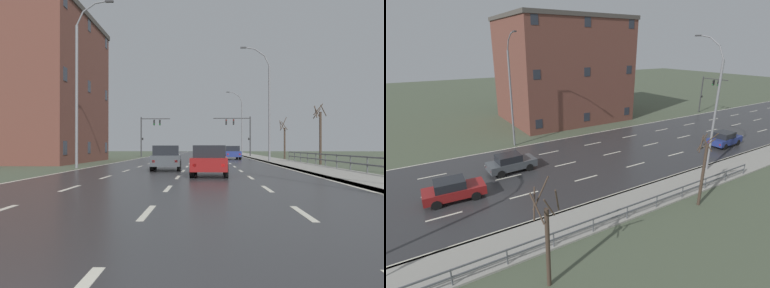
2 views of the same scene
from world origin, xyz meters
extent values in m
cube|color=#4C5642|center=(0.00, 48.00, -0.06)|extent=(160.00, 160.00, 0.12)
cube|color=#303033|center=(0.00, 60.00, 0.01)|extent=(14.00, 120.00, 0.02)
cube|color=beige|center=(-3.50, 12.80, 0.02)|extent=(0.16, 2.20, 0.01)
cube|color=beige|center=(-3.50, 18.20, 0.02)|extent=(0.16, 2.20, 0.01)
cube|color=beige|center=(-3.50, 23.60, 0.02)|extent=(0.16, 2.20, 0.01)
cube|color=beige|center=(-3.50, 29.00, 0.02)|extent=(0.16, 2.20, 0.01)
cube|color=beige|center=(-3.50, 34.40, 0.02)|extent=(0.16, 2.20, 0.01)
cube|color=beige|center=(-3.50, 39.80, 0.02)|extent=(0.16, 2.20, 0.01)
cube|color=beige|center=(-3.50, 45.20, 0.02)|extent=(0.16, 2.20, 0.01)
cube|color=beige|center=(-3.50, 50.60, 0.02)|extent=(0.16, 2.20, 0.01)
cube|color=beige|center=(-3.50, 56.00, 0.02)|extent=(0.16, 2.20, 0.01)
cube|color=beige|center=(-3.50, 61.40, 0.02)|extent=(0.16, 2.20, 0.01)
cube|color=beige|center=(-3.50, 66.80, 0.02)|extent=(0.16, 2.20, 0.01)
cube|color=beige|center=(-3.50, 72.20, 0.02)|extent=(0.16, 2.20, 0.01)
cube|color=beige|center=(-3.50, 77.60, 0.02)|extent=(0.16, 2.20, 0.01)
cube|color=beige|center=(-3.50, 83.00, 0.02)|extent=(0.16, 2.20, 0.01)
cube|color=beige|center=(-3.50, 88.40, 0.02)|extent=(0.16, 2.20, 0.01)
cube|color=beige|center=(-3.50, 93.80, 0.02)|extent=(0.16, 2.20, 0.01)
cube|color=beige|center=(-3.50, 99.20, 0.02)|extent=(0.16, 2.20, 0.01)
cube|color=beige|center=(-3.50, 104.60, 0.02)|extent=(0.16, 2.20, 0.01)
cube|color=beige|center=(-3.50, 110.00, 0.02)|extent=(0.16, 2.20, 0.01)
cube|color=beige|center=(-3.50, 115.40, 0.02)|extent=(0.16, 2.20, 0.01)
cube|color=beige|center=(0.00, 7.40, 0.02)|extent=(0.16, 2.20, 0.01)
cube|color=beige|center=(0.00, 12.80, 0.02)|extent=(0.16, 2.20, 0.01)
cube|color=beige|center=(0.00, 18.20, 0.02)|extent=(0.16, 2.20, 0.01)
cube|color=beige|center=(0.00, 23.60, 0.02)|extent=(0.16, 2.20, 0.01)
cube|color=beige|center=(0.00, 29.00, 0.02)|extent=(0.16, 2.20, 0.01)
cube|color=beige|center=(0.00, 34.40, 0.02)|extent=(0.16, 2.20, 0.01)
cube|color=beige|center=(0.00, 39.80, 0.02)|extent=(0.16, 2.20, 0.01)
cube|color=beige|center=(0.00, 45.20, 0.02)|extent=(0.16, 2.20, 0.01)
cube|color=beige|center=(0.00, 50.60, 0.02)|extent=(0.16, 2.20, 0.01)
cube|color=beige|center=(0.00, 56.00, 0.02)|extent=(0.16, 2.20, 0.01)
cube|color=beige|center=(0.00, 61.40, 0.02)|extent=(0.16, 2.20, 0.01)
cube|color=beige|center=(0.00, 66.80, 0.02)|extent=(0.16, 2.20, 0.01)
cube|color=beige|center=(0.00, 72.20, 0.02)|extent=(0.16, 2.20, 0.01)
cube|color=beige|center=(0.00, 77.60, 0.02)|extent=(0.16, 2.20, 0.01)
cube|color=beige|center=(0.00, 83.00, 0.02)|extent=(0.16, 2.20, 0.01)
cube|color=beige|center=(0.00, 88.40, 0.02)|extent=(0.16, 2.20, 0.01)
cube|color=beige|center=(0.00, 93.80, 0.02)|extent=(0.16, 2.20, 0.01)
cube|color=beige|center=(0.00, 99.20, 0.02)|extent=(0.16, 2.20, 0.01)
cube|color=beige|center=(0.00, 104.60, 0.02)|extent=(0.16, 2.20, 0.01)
cube|color=beige|center=(0.00, 110.00, 0.02)|extent=(0.16, 2.20, 0.01)
cube|color=beige|center=(0.00, 115.40, 0.02)|extent=(0.16, 2.20, 0.01)
cube|color=beige|center=(3.50, 7.40, 0.02)|extent=(0.16, 2.20, 0.01)
cube|color=beige|center=(3.50, 12.80, 0.02)|extent=(0.16, 2.20, 0.01)
cube|color=beige|center=(3.50, 18.20, 0.02)|extent=(0.16, 2.20, 0.01)
cube|color=beige|center=(3.50, 23.60, 0.02)|extent=(0.16, 2.20, 0.01)
cube|color=beige|center=(3.50, 29.00, 0.02)|extent=(0.16, 2.20, 0.01)
cube|color=beige|center=(3.50, 34.40, 0.02)|extent=(0.16, 2.20, 0.01)
cube|color=beige|center=(3.50, 39.80, 0.02)|extent=(0.16, 2.20, 0.01)
cube|color=beige|center=(3.50, 45.20, 0.02)|extent=(0.16, 2.20, 0.01)
cube|color=beige|center=(3.50, 50.60, 0.02)|extent=(0.16, 2.20, 0.01)
cube|color=beige|center=(3.50, 56.00, 0.02)|extent=(0.16, 2.20, 0.01)
cube|color=beige|center=(3.50, 61.40, 0.02)|extent=(0.16, 2.20, 0.01)
cube|color=beige|center=(3.50, 66.80, 0.02)|extent=(0.16, 2.20, 0.01)
cube|color=beige|center=(3.50, 72.20, 0.02)|extent=(0.16, 2.20, 0.01)
cube|color=beige|center=(3.50, 77.60, 0.02)|extent=(0.16, 2.20, 0.01)
cube|color=beige|center=(3.50, 83.00, 0.02)|extent=(0.16, 2.20, 0.01)
cube|color=beige|center=(3.50, 88.40, 0.02)|extent=(0.16, 2.20, 0.01)
cube|color=beige|center=(3.50, 93.80, 0.02)|extent=(0.16, 2.20, 0.01)
cube|color=beige|center=(3.50, 99.20, 0.02)|extent=(0.16, 2.20, 0.01)
cube|color=beige|center=(3.50, 104.60, 0.02)|extent=(0.16, 2.20, 0.01)
cube|color=beige|center=(3.50, 110.00, 0.02)|extent=(0.16, 2.20, 0.01)
cube|color=beige|center=(3.50, 115.40, 0.02)|extent=(0.16, 2.20, 0.01)
cube|color=beige|center=(6.85, 60.00, 0.02)|extent=(0.16, 120.00, 0.01)
cube|color=beige|center=(-6.85, 60.00, 0.02)|extent=(0.16, 120.00, 0.01)
cube|color=gray|center=(8.50, 60.00, 0.06)|extent=(3.00, 120.00, 0.12)
cube|color=slate|center=(7.08, 60.00, 0.06)|extent=(0.16, 120.00, 0.12)
cube|color=#515459|center=(9.85, 24.09, 0.95)|extent=(0.06, 33.17, 0.08)
cube|color=#515459|center=(9.85, 24.09, 0.55)|extent=(0.06, 33.17, 0.08)
cylinder|color=#515459|center=(9.85, 20.27, 0.50)|extent=(0.07, 0.07, 1.00)
cylinder|color=#515459|center=(9.85, 22.82, 0.50)|extent=(0.07, 0.07, 1.00)
cylinder|color=#515459|center=(9.85, 25.37, 0.50)|extent=(0.07, 0.07, 1.00)
cylinder|color=#515459|center=(9.85, 27.92, 0.50)|extent=(0.07, 0.07, 1.00)
cylinder|color=#515459|center=(9.85, 30.47, 0.50)|extent=(0.07, 0.07, 1.00)
cylinder|color=#515459|center=(9.85, 33.02, 0.50)|extent=(0.07, 0.07, 1.00)
cylinder|color=#515459|center=(9.85, 35.57, 0.50)|extent=(0.07, 0.07, 1.00)
cylinder|color=#515459|center=(9.85, 38.13, 0.50)|extent=(0.07, 0.07, 1.00)
cylinder|color=#515459|center=(9.85, 40.68, 0.50)|extent=(0.07, 0.07, 1.00)
cylinder|color=slate|center=(7.60, 38.91, 4.66)|extent=(0.20, 0.20, 9.33)
cylinder|color=slate|center=(7.36, 38.91, 9.84)|extent=(0.58, 0.11, 1.07)
cylinder|color=slate|center=(6.66, 38.91, 10.68)|extent=(0.99, 0.11, 0.74)
cylinder|color=slate|center=(5.64, 38.91, 11.10)|extent=(1.13, 0.11, 0.30)
cube|color=#333335|center=(5.08, 38.91, 11.15)|extent=(0.56, 0.24, 0.12)
cylinder|color=slate|center=(7.60, 69.14, 4.51)|extent=(0.20, 0.20, 9.02)
cylinder|color=slate|center=(7.38, 69.14, 9.50)|extent=(0.55, 0.11, 1.00)
cylinder|color=slate|center=(6.72, 69.14, 10.28)|extent=(0.93, 0.11, 0.70)
cylinder|color=slate|center=(5.77, 69.14, 10.68)|extent=(1.06, 0.11, 0.29)
cube|color=#333335|center=(5.25, 69.14, 10.72)|extent=(0.56, 0.24, 0.12)
cylinder|color=slate|center=(-7.60, 26.83, 4.97)|extent=(0.20, 0.20, 9.94)
cylinder|color=slate|center=(-7.38, 26.83, 10.41)|extent=(0.53, 0.11, 0.98)
cylinder|color=slate|center=(-6.75, 26.83, 11.17)|extent=(0.90, 0.11, 0.68)
cylinder|color=slate|center=(-5.82, 26.83, 11.55)|extent=(1.03, 0.11, 0.29)
cube|color=#333335|center=(-5.32, 26.83, 11.59)|extent=(0.56, 0.24, 0.12)
cylinder|color=#38383A|center=(7.90, 58.94, 2.92)|extent=(0.18, 0.18, 5.85)
cylinder|color=#38383A|center=(5.23, 58.94, 5.60)|extent=(5.35, 0.12, 0.12)
cube|color=black|center=(5.49, 58.94, 5.05)|extent=(0.20, 0.28, 0.80)
sphere|color=red|center=(5.49, 58.79, 5.31)|extent=(0.14, 0.14, 0.14)
sphere|color=#2D2D2D|center=(5.49, 58.79, 5.05)|extent=(0.14, 0.14, 0.14)
sphere|color=#2D2D2D|center=(5.49, 58.79, 4.79)|extent=(0.14, 0.14, 0.14)
cube|color=black|center=(4.42, 58.94, 5.05)|extent=(0.20, 0.28, 0.80)
sphere|color=red|center=(4.42, 58.79, 5.31)|extent=(0.14, 0.14, 0.14)
sphere|color=#2D2D2D|center=(4.42, 58.79, 5.05)|extent=(0.14, 0.14, 0.14)
sphere|color=#2D2D2D|center=(4.42, 58.79, 4.79)|extent=(0.14, 0.14, 0.14)
cube|color=black|center=(7.68, 58.89, 2.60)|extent=(0.18, 0.12, 0.32)
cylinder|color=#38383A|center=(-7.90, 58.47, 2.88)|extent=(0.18, 0.18, 5.77)
cylinder|color=#38383A|center=(-5.81, 58.47, 5.52)|extent=(4.17, 0.12, 0.12)
cube|color=black|center=(-6.02, 58.47, 4.97)|extent=(0.20, 0.28, 0.80)
sphere|color=#2D2D2D|center=(-6.02, 58.32, 5.23)|extent=(0.14, 0.14, 0.14)
sphere|color=#2D2D2D|center=(-6.02, 58.32, 4.97)|extent=(0.14, 0.14, 0.14)
sphere|color=green|center=(-6.02, 58.32, 4.71)|extent=(0.14, 0.14, 0.14)
cube|color=black|center=(-5.19, 58.47, 4.97)|extent=(0.20, 0.28, 0.80)
sphere|color=#2D2D2D|center=(-5.19, 58.32, 5.23)|extent=(0.14, 0.14, 0.14)
sphere|color=#2D2D2D|center=(-5.19, 58.32, 4.97)|extent=(0.14, 0.14, 0.14)
sphere|color=green|center=(-5.19, 58.32, 4.71)|extent=(0.14, 0.14, 0.14)
cube|color=black|center=(-7.68, 58.42, 2.60)|extent=(0.18, 0.12, 0.32)
cube|color=maroon|center=(1.55, 19.21, 0.65)|extent=(1.89, 4.16, 0.64)
cube|color=black|center=(1.54, 18.96, 1.27)|extent=(1.62, 2.05, 0.60)
cube|color=slate|center=(1.57, 19.91, 1.25)|extent=(1.41, 0.13, 0.51)
cylinder|color=black|center=(2.40, 20.45, 0.33)|extent=(0.24, 0.67, 0.66)
cylinder|color=black|center=(0.78, 20.51, 0.33)|extent=(0.24, 0.67, 0.66)
cylinder|color=black|center=(2.32, 17.91, 0.33)|extent=(0.24, 0.67, 0.66)
cylinder|color=black|center=(0.70, 17.97, 0.33)|extent=(0.24, 0.67, 0.66)
cube|color=red|center=(0.82, 17.20, 0.65)|extent=(0.16, 0.05, 0.14)
cube|color=red|center=(2.14, 17.16, 0.65)|extent=(0.16, 0.05, 0.14)
cube|color=#474C51|center=(-1.11, 24.30, 0.65)|extent=(1.95, 4.18, 0.64)
cube|color=black|center=(-1.10, 24.05, 1.27)|extent=(1.65, 2.07, 0.60)
cube|color=slate|center=(-1.15, 25.00, 1.25)|extent=(1.41, 0.14, 0.51)
cylinder|color=black|center=(-0.36, 25.61, 0.33)|extent=(0.25, 0.67, 0.66)
cylinder|color=black|center=(-1.98, 25.53, 0.33)|extent=(0.25, 0.67, 0.66)
cylinder|color=black|center=(-0.25, 23.07, 0.33)|extent=(0.25, 0.67, 0.66)
cylinder|color=black|center=(-1.87, 22.99, 0.33)|extent=(0.25, 0.67, 0.66)
cube|color=red|center=(-1.68, 22.24, 0.65)|extent=(0.16, 0.05, 0.14)
cube|color=red|center=(-0.36, 22.30, 0.65)|extent=(0.16, 0.05, 0.14)
cube|color=navy|center=(4.40, 46.39, 0.65)|extent=(1.99, 4.19, 0.64)
cube|color=black|center=(4.41, 46.14, 1.27)|extent=(1.67, 2.08, 0.60)
cube|color=slate|center=(4.36, 47.08, 1.25)|extent=(1.41, 0.16, 0.51)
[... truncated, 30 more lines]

